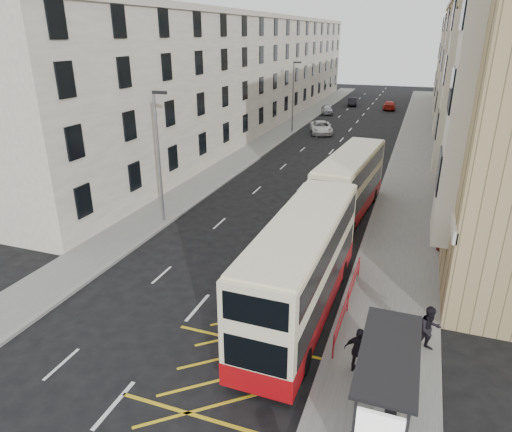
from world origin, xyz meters
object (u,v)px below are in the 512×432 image
at_px(street_lamp_near, 159,151).
at_px(car_silver, 327,109).
at_px(pedestrian_far, 359,351).
at_px(double_decker_front, 302,267).
at_px(double_decker_rear, 349,184).
at_px(pedestrian_mid, 429,329).
at_px(car_red, 389,105).
at_px(white_van, 321,127).
at_px(car_dark, 352,102).
at_px(street_lamp_far, 293,93).
at_px(bus_shelter, 391,382).

relative_size(street_lamp_near, car_silver, 2.06).
xyz_separation_m(street_lamp_near, pedestrian_far, (13.53, -9.87, -3.62)).
bearing_deg(double_decker_front, pedestrian_far, -45.61).
xyz_separation_m(double_decker_rear, car_silver, (-9.55, 39.54, -1.44)).
height_order(pedestrian_mid, car_red, pedestrian_mid).
relative_size(double_decker_front, double_decker_rear, 1.04).
distance_m(double_decker_rear, pedestrian_far, 15.47).
distance_m(street_lamp_near, white_van, 30.99).
bearing_deg(car_silver, pedestrian_mid, -90.00).
relative_size(pedestrian_far, white_van, 0.34).
relative_size(pedestrian_far, car_silver, 0.45).
height_order(double_decker_rear, car_red, double_decker_rear).
distance_m(street_lamp_near, car_silver, 45.02).
distance_m(car_silver, car_dark, 9.69).
distance_m(pedestrian_mid, car_red, 60.26).
distance_m(street_lamp_far, car_dark, 24.81).
height_order(pedestrian_mid, car_dark, pedestrian_mid).
distance_m(double_decker_rear, pedestrian_mid, 14.13).
bearing_deg(bus_shelter, pedestrian_mid, 76.28).
relative_size(street_lamp_near, pedestrian_mid, 4.35).
bearing_deg(street_lamp_near, car_silver, 88.53).
height_order(street_lamp_far, pedestrian_far, street_lamp_far).
bearing_deg(street_lamp_near, pedestrian_mid, -26.37).
bearing_deg(street_lamp_near, car_dark, 86.41).
height_order(double_decker_front, pedestrian_mid, double_decker_front).
relative_size(double_decker_rear, pedestrian_mid, 5.72).
xyz_separation_m(pedestrian_mid, white_van, (-12.41, 38.39, -0.36)).
relative_size(pedestrian_far, car_dark, 0.44).
xyz_separation_m(double_decker_rear, pedestrian_mid, (5.11, -13.13, -1.04)).
height_order(pedestrian_mid, white_van, pedestrian_mid).
bearing_deg(pedestrian_far, white_van, -71.34).
bearing_deg(street_lamp_near, double_decker_front, -32.83).
bearing_deg(pedestrian_far, street_lamp_near, -31.53).
height_order(street_lamp_near, street_lamp_far, same).
height_order(street_lamp_far, double_decker_rear, street_lamp_far).
height_order(pedestrian_far, car_silver, pedestrian_far).
height_order(street_lamp_far, car_red, street_lamp_far).
bearing_deg(street_lamp_near, car_red, 79.65).
relative_size(bus_shelter, car_red, 0.95).
distance_m(pedestrian_far, car_red, 62.10).
distance_m(bus_shelter, street_lamp_far, 44.94).
relative_size(bus_shelter, street_lamp_far, 0.53).
bearing_deg(double_decker_front, double_decker_rear, 90.71).
height_order(bus_shelter, street_lamp_far, street_lamp_far).
relative_size(double_decker_rear, car_dark, 2.69).
distance_m(street_lamp_far, car_red, 24.38).
distance_m(white_van, car_silver, 14.45).
relative_size(double_decker_front, car_silver, 2.83).
bearing_deg(car_red, car_dark, -22.18).
bearing_deg(car_red, white_van, 71.42).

